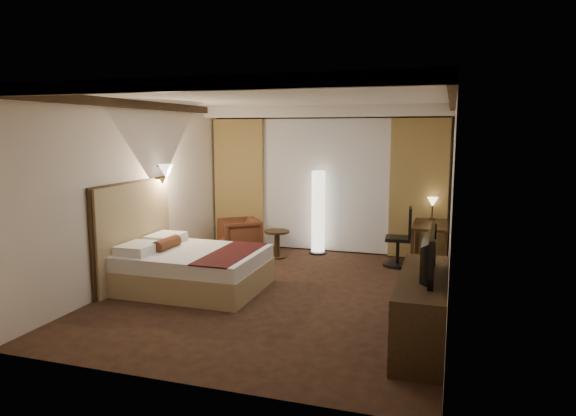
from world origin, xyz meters
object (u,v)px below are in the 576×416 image
(side_table, at_px, (277,244))
(bed, at_px, (195,270))
(floor_lamp, at_px, (318,212))
(armchair, at_px, (239,234))
(desk, at_px, (430,246))
(dresser, at_px, (422,309))
(office_chair, at_px, (398,237))
(television, at_px, (422,246))

(side_table, bearing_deg, bed, -104.65)
(bed, xyz_separation_m, floor_lamp, (1.16, 2.62, 0.49))
(armchair, xyz_separation_m, desk, (3.40, 0.04, 0.01))
(side_table, bearing_deg, desk, 2.70)
(desk, relative_size, dresser, 0.58)
(armchair, height_order, desk, desk)
(floor_lamp, height_order, office_chair, floor_lamp)
(floor_lamp, relative_size, television, 1.42)
(office_chair, xyz_separation_m, television, (0.54, -3.11, 0.55))
(bed, xyz_separation_m, dresser, (3.23, -0.95, 0.09))
(side_table, bearing_deg, floor_lamp, 41.04)
(armchair, bearing_deg, side_table, 47.16)
(floor_lamp, bearing_deg, office_chair, -17.15)
(bed, xyz_separation_m, television, (3.20, -0.95, 0.77))
(floor_lamp, distance_m, dresser, 4.15)
(armchair, bearing_deg, desk, 54.14)
(bed, distance_m, armchair, 2.18)
(bed, distance_m, television, 3.42)
(desk, bearing_deg, side_table, -177.30)
(armchair, xyz_separation_m, side_table, (0.77, -0.09, -0.11))
(dresser, height_order, television, television)
(office_chair, height_order, dresser, office_chair)
(armchair, height_order, side_table, armchair)
(television, bearing_deg, dresser, -90.73)
(desk, height_order, television, television)
(bed, height_order, dresser, dresser)
(desk, bearing_deg, armchair, -179.35)
(desk, bearing_deg, office_chair, -174.50)
(side_table, bearing_deg, dresser, -48.53)
(television, bearing_deg, bed, 72.65)
(side_table, relative_size, dresser, 0.26)
(armchair, relative_size, side_table, 1.46)
(office_chair, xyz_separation_m, dresser, (0.57, -3.11, -0.14))
(bed, xyz_separation_m, armchair, (-0.23, 2.17, 0.08))
(floor_lamp, bearing_deg, desk, -11.55)
(bed, height_order, television, television)
(side_table, relative_size, television, 0.46)
(bed, bearing_deg, floor_lamp, 66.10)
(armchair, distance_m, dresser, 4.65)
(television, bearing_deg, desk, -0.37)
(floor_lamp, xyz_separation_m, desk, (2.02, -0.41, -0.40))
(armchair, relative_size, office_chair, 0.71)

